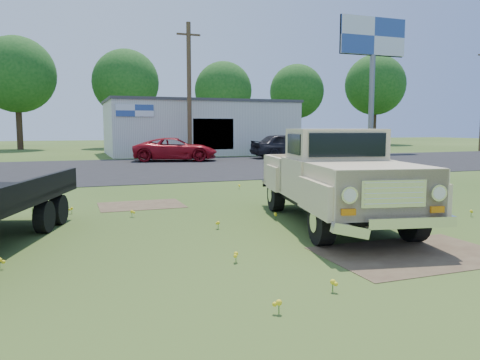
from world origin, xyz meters
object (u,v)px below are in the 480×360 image
Objects in this scene: billboard at (373,48)px; vintage_pickup_truck at (335,177)px; red_pickup at (175,150)px; dark_sedan at (287,146)px.

vintage_pickup_truck is at bearing -127.04° from billboard.
red_pickup is 7.75m from dark_sedan.
red_pickup is (-17.56, -4.58, -7.82)m from billboard.
billboard is 2.26× the size of dark_sedan.
billboard reaches higher than vintage_pickup_truck.
billboard reaches higher than dark_sedan.
red_pickup is at bearing -165.38° from billboard.
dark_sedan is at bearing -73.99° from red_pickup.
vintage_pickup_truck is 19.85m from red_pickup.
vintage_pickup_truck is 21.85m from dark_sedan.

